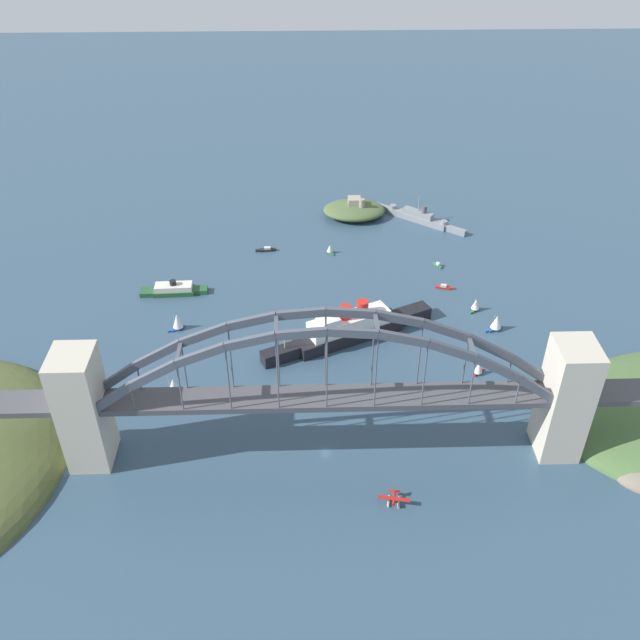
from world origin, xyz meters
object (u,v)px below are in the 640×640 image
at_px(ocean_liner, 350,328).
at_px(small_boat_7, 475,304).
at_px(fort_island_mid_harbor, 354,210).
at_px(harbor_arch_bridge, 326,400).
at_px(small_boat_3, 444,287).
at_px(small_boat_4, 479,368).
at_px(channel_marker_buoy, 240,400).
at_px(small_boat_6, 496,322).
at_px(harbor_ferry_steamer, 173,289).
at_px(small_boat_2, 174,386).
at_px(small_boat_1, 266,250).
at_px(small_boat_0, 330,249).
at_px(small_boat_5, 438,265).
at_px(seaplane_taxiing_near_bridge, 394,499).
at_px(small_boat_8, 177,321).
at_px(naval_cruiser, 419,217).

height_order(ocean_liner, small_boat_7, ocean_liner).
height_order(ocean_liner, fort_island_mid_harbor, ocean_liner).
bearing_deg(harbor_arch_bridge, small_boat_3, 59.88).
height_order(ocean_liner, small_boat_4, ocean_liner).
height_order(small_boat_3, channel_marker_buoy, channel_marker_buoy).
bearing_deg(small_boat_6, harbor_ferry_steamer, 167.06).
relative_size(harbor_ferry_steamer, small_boat_6, 3.70).
distance_m(ocean_liner, channel_marker_buoy, 67.23).
bearing_deg(small_boat_2, small_boat_1, 74.05).
relative_size(ocean_liner, small_boat_0, 14.05).
xyz_separation_m(small_boat_4, small_boat_5, (-2.57, 95.22, -2.89)).
height_order(fort_island_mid_harbor, channel_marker_buoy, fort_island_mid_harbor).
xyz_separation_m(small_boat_1, small_boat_5, (98.19, -20.28, -0.00)).
bearing_deg(small_boat_0, harbor_arch_bridge, -92.88).
height_order(harbor_arch_bridge, fort_island_mid_harbor, harbor_arch_bridge).
relative_size(small_boat_1, small_boat_2, 1.15).
xyz_separation_m(fort_island_mid_harbor, small_boat_4, (45.93, -158.84, -0.69)).
bearing_deg(small_boat_2, fort_island_mid_harbor, 61.78).
height_order(harbor_ferry_steamer, small_boat_4, small_boat_4).
bearing_deg(harbor_ferry_steamer, small_boat_2, -81.53).
xyz_separation_m(small_boat_1, small_boat_4, (100.76, -115.50, 2.89)).
height_order(ocean_liner, seaplane_taxiing_near_bridge, ocean_liner).
distance_m(harbor_ferry_steamer, small_boat_3, 146.26).
relative_size(fort_island_mid_harbor, small_boat_8, 3.85).
xyz_separation_m(ocean_liner, small_boat_4, (57.18, -28.57, -2.35)).
relative_size(small_boat_4, small_boat_5, 1.13).
distance_m(harbor_arch_bridge, small_boat_5, 159.62).
bearing_deg(small_boat_5, fort_island_mid_harbor, 124.28).
height_order(small_boat_1, small_boat_8, small_boat_8).
relative_size(harbor_ferry_steamer, small_boat_0, 5.89).
bearing_deg(naval_cruiser, ocean_liner, -112.93).
bearing_deg(small_boat_4, channel_marker_buoy, -171.70).
height_order(small_boat_2, small_boat_7, small_boat_2).
bearing_deg(small_boat_2, seaplane_taxiing_near_bridge, -34.82).
bearing_deg(small_boat_4, small_boat_3, 92.17).
xyz_separation_m(harbor_ferry_steamer, small_boat_1, (48.22, 43.95, -1.47)).
bearing_deg(small_boat_3, small_boat_0, 146.85).
height_order(small_boat_1, small_boat_7, small_boat_7).
distance_m(seaplane_taxiing_near_bridge, small_boat_8, 146.73).
bearing_deg(small_boat_5, small_boat_0, 164.81).
bearing_deg(fort_island_mid_harbor, small_boat_0, -110.40).
height_order(small_boat_0, channel_marker_buoy, small_boat_0).
relative_size(harbor_arch_bridge, seaplane_taxiing_near_bridge, 20.97).
relative_size(ocean_liner, small_boat_6, 8.82).
xyz_separation_m(small_boat_5, channel_marker_buoy, (-104.97, -110.91, 0.22)).
xyz_separation_m(fort_island_mid_harbor, channel_marker_buoy, (-61.62, -174.52, -3.37)).
relative_size(harbor_arch_bridge, channel_marker_buoy, 89.85).
xyz_separation_m(harbor_ferry_steamer, seaplane_taxiing_near_bridge, (101.92, -144.40, -0.33)).
xyz_separation_m(ocean_liner, small_boat_1, (-43.58, 86.93, -5.24)).
bearing_deg(small_boat_2, small_boat_7, 22.72).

